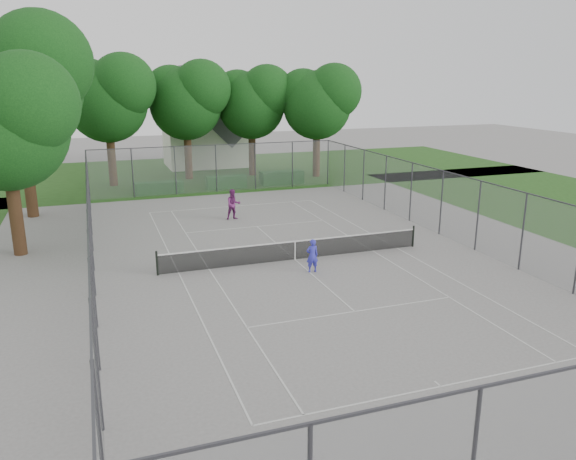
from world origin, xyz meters
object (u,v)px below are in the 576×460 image
object	(u,v)px
tennis_net	(295,249)
house	(205,126)
woman_player	(233,204)
girl_player	(312,256)

from	to	relation	value
tennis_net	house	size ratio (longest dim) A/B	1.38
woman_player	girl_player	bearing A→B (deg)	-87.11
woman_player	tennis_net	bearing A→B (deg)	-86.86
house	woman_player	bearing A→B (deg)	-97.19
girl_player	woman_player	xyz separation A→B (m)	(-0.98, 10.32, 0.16)
house	girl_player	xyz separation A→B (m)	(-1.72, -31.73, -3.00)
girl_player	house	bearing A→B (deg)	-92.21
girl_player	tennis_net	bearing A→B (deg)	-84.84
house	girl_player	distance (m)	31.92
girl_player	woman_player	distance (m)	10.37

